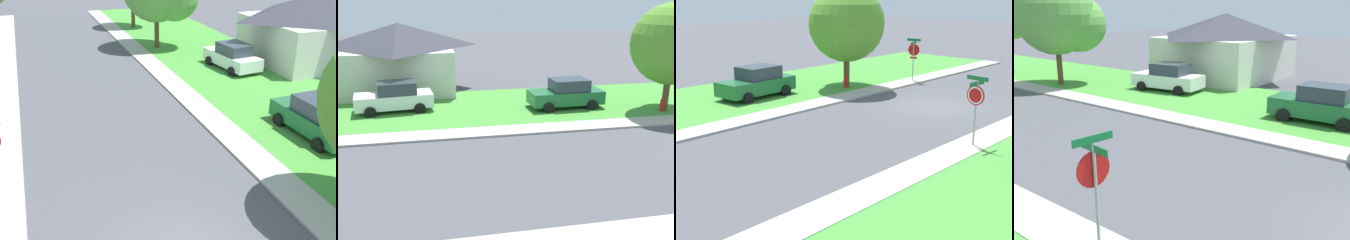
# 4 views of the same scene
# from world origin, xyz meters

# --- Properties ---
(sidewalk_east) EXTENTS (1.40, 56.00, 0.10)m
(sidewalk_east) POSITION_xyz_m (4.70, 12.00, 0.05)
(sidewalk_east) COLOR #ADA89E
(sidewalk_east) RESTS_ON ground
(lawn_east) EXTENTS (8.00, 56.00, 0.08)m
(lawn_east) POSITION_xyz_m (9.40, 12.00, 0.04)
(lawn_east) COLOR #479338
(lawn_east) RESTS_ON ground
(sidewalk_west) EXTENTS (1.40, 56.00, 0.10)m
(sidewalk_west) POSITION_xyz_m (-4.70, 12.00, 0.05)
(sidewalk_west) COLOR #ADA89E
(sidewalk_west) RESTS_ON ground
(car_green_near_corner) EXTENTS (2.17, 4.37, 1.76)m
(car_green_near_corner) POSITION_xyz_m (8.23, 5.02, 0.87)
(car_green_near_corner) COLOR #1E6033
(car_green_near_corner) RESTS_ON ground
(car_white_behind_trees) EXTENTS (2.42, 4.48, 1.76)m
(car_white_behind_trees) POSITION_xyz_m (9.35, 14.91, 0.87)
(car_white_behind_trees) COLOR white
(car_white_behind_trees) RESTS_ON ground
(house_right_setback) EXTENTS (9.02, 7.82, 4.60)m
(house_right_setback) POSITION_xyz_m (15.69, 14.88, 2.38)
(house_right_setback) COLOR silver
(house_right_setback) RESTS_ON ground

